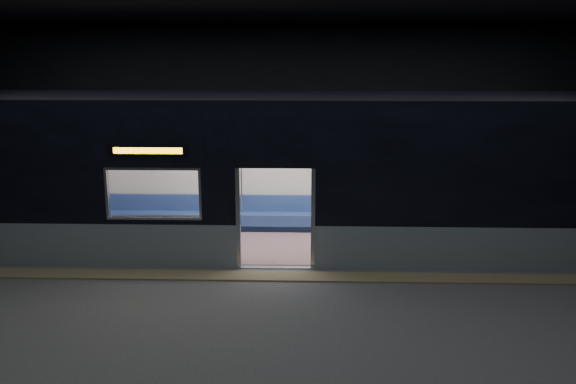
{
  "coord_description": "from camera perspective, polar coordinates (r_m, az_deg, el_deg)",
  "views": [
    {
      "loc": [
        0.62,
        -10.51,
        4.27
      ],
      "look_at": [
        0.21,
        2.3,
        1.28
      ],
      "focal_mm": 38.0,
      "sensor_mm": 36.0,
      "label": 1
    }
  ],
  "objects": [
    {
      "name": "tactile_strip",
      "position": [
        11.87,
        -1.28,
        -7.89
      ],
      "size": [
        22.8,
        0.5,
        0.03
      ],
      "primitive_type": "cube",
      "color": "#8C7F59",
      "rests_on": "station_floor"
    },
    {
      "name": "passenger",
      "position": [
        14.51,
        5.03,
        -0.79
      ],
      "size": [
        0.41,
        0.69,
        1.36
      ],
      "rotation": [
        0.0,
        0.0,
        -0.11
      ],
      "color": "black",
      "rests_on": "metro_car"
    },
    {
      "name": "handbag",
      "position": [
        14.32,
        5.22,
        -1.49
      ],
      "size": [
        0.32,
        0.3,
        0.13
      ],
      "primitive_type": "cube",
      "rotation": [
        0.0,
        0.0,
        -0.43
      ],
      "color": "black",
      "rests_on": "passenger"
    },
    {
      "name": "transit_map",
      "position": [
        14.65,
        4.68,
        2.21
      ],
      "size": [
        1.1,
        0.03,
        0.72
      ],
      "primitive_type": "cube",
      "color": "white",
      "rests_on": "metro_car"
    },
    {
      "name": "metro_car",
      "position": [
        13.29,
        -0.86,
        2.61
      ],
      "size": [
        18.0,
        3.04,
        3.35
      ],
      "color": "#84919E",
      "rests_on": "station_floor"
    },
    {
      "name": "station_floor",
      "position": [
        11.36,
        -1.43,
        -8.98
      ],
      "size": [
        24.0,
        14.0,
        0.01
      ],
      "primitive_type": "cube",
      "color": "#47494C",
      "rests_on": "ground"
    },
    {
      "name": "station_envelope",
      "position": [
        10.55,
        -1.54,
        9.83
      ],
      "size": [
        24.0,
        14.0,
        5.0
      ],
      "color": "black",
      "rests_on": "station_floor"
    }
  ]
}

